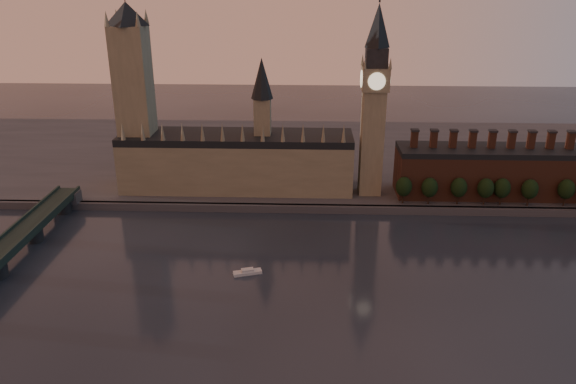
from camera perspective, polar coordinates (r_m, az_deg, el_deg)
ground at (r=223.33m, az=8.35°, el=-11.41°), size 900.00×900.00×0.00m
north_bank at (r=383.94m, az=5.72°, el=3.44°), size 900.00×182.00×4.00m
palace_of_westminster at (r=319.43m, az=-5.12°, el=3.41°), size 130.00×30.30×74.00m
victoria_tower at (r=321.76m, az=-15.36°, el=9.77°), size 24.00×24.00×108.00m
big_ben at (r=305.06m, az=8.74°, el=9.23°), size 15.00×15.00×107.00m
chimney_block at (r=330.73m, az=20.49°, el=2.03°), size 110.00×25.00×37.00m
embankment_tree_0 at (r=305.28m, az=11.69°, el=0.53°), size 8.60×8.60×14.88m
embankment_tree_1 at (r=307.15m, az=14.19°, el=0.44°), size 8.60×8.60×14.88m
embankment_tree_2 at (r=311.30m, az=16.97°, el=0.43°), size 8.60×8.60×14.88m
embankment_tree_3 at (r=314.78m, az=19.45°, el=0.36°), size 8.60×8.60×14.88m
embankment_tree_4 at (r=317.79m, az=20.93°, el=0.36°), size 8.60×8.60×14.88m
embankment_tree_5 at (r=321.88m, az=23.36°, el=0.26°), size 8.60×8.60×14.88m
embankment_tree_6 at (r=329.98m, az=26.44°, el=0.25°), size 8.60×8.60×14.88m
river_boat at (r=242.43m, az=-4.13°, el=-8.11°), size 12.55×6.85×2.41m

